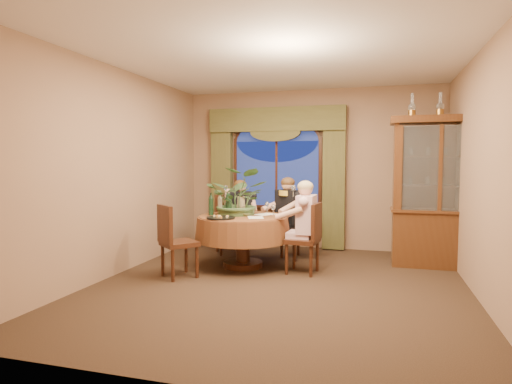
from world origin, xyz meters
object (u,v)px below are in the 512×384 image
(person_pink, at_px, (306,226))
(person_back, at_px, (240,217))
(wine_bottle_1, at_px, (229,204))
(dining_table, at_px, (243,241))
(oil_lamp_left, at_px, (412,105))
(wine_bottle_0, at_px, (211,204))
(wine_bottle_3, at_px, (228,203))
(china_cabinet, at_px, (438,192))
(chair_back, at_px, (229,225))
(wine_bottle_2, at_px, (220,203))
(chair_front_left, at_px, (179,241))
(centerpiece_plant, at_px, (239,175))
(chair_right, at_px, (302,238))
(oil_lamp_center, at_px, (440,104))
(chair_back_right, at_px, (297,228))
(oil_lamp_right, at_px, (469,103))
(person_scarf, at_px, (289,218))
(olive_bowl, at_px, (244,214))
(stoneware_vase, at_px, (241,205))

(person_pink, bearing_deg, person_back, 57.64)
(wine_bottle_1, bearing_deg, dining_table, 13.29)
(oil_lamp_left, distance_m, person_pink, 2.36)
(wine_bottle_0, bearing_deg, wine_bottle_3, 60.36)
(dining_table, bearing_deg, china_cabinet, 16.16)
(china_cabinet, xyz_separation_m, chair_back, (-3.22, 0.05, -0.61))
(wine_bottle_2, relative_size, wine_bottle_3, 1.00)
(chair_front_left, relative_size, centerpiece_plant, 0.96)
(chair_right, distance_m, person_back, 1.52)
(chair_back, bearing_deg, china_cabinet, 147.97)
(oil_lamp_center, relative_size, wine_bottle_2, 1.03)
(chair_front_left, relative_size, wine_bottle_1, 2.91)
(chair_back_right, relative_size, chair_back, 1.00)
(chair_front_left, height_order, person_back, person_back)
(person_pink, bearing_deg, wine_bottle_2, 87.27)
(oil_lamp_right, relative_size, centerpiece_plant, 0.34)
(dining_table, relative_size, chair_right, 1.45)
(person_pink, height_order, person_scarf, person_scarf)
(dining_table, bearing_deg, person_pink, -2.24)
(chair_right, relative_size, wine_bottle_3, 2.91)
(china_cabinet, relative_size, olive_bowl, 14.58)
(oil_lamp_center, height_order, wine_bottle_2, oil_lamp_center)
(person_back, relative_size, olive_bowl, 8.29)
(olive_bowl, bearing_deg, oil_lamp_right, 14.86)
(chair_right, xyz_separation_m, person_scarf, (-0.36, 0.84, 0.17))
(chair_right, bearing_deg, person_scarf, 29.91)
(chair_back, bearing_deg, oil_lamp_right, 148.07)
(dining_table, bearing_deg, oil_lamp_left, 18.61)
(oil_lamp_right, relative_size, stoneware_vase, 1.27)
(person_scarf, height_order, olive_bowl, person_scarf)
(wine_bottle_0, distance_m, wine_bottle_3, 0.32)
(china_cabinet, height_order, oil_lamp_center, oil_lamp_center)
(oil_lamp_right, bearing_deg, wine_bottle_2, -168.47)
(person_pink, distance_m, person_scarf, 0.88)
(oil_lamp_right, xyz_separation_m, centerpiece_plant, (-3.18, -0.66, -1.01))
(person_scarf, bearing_deg, oil_lamp_left, -143.06)
(oil_lamp_center, height_order, chair_back, oil_lamp_center)
(china_cabinet, xyz_separation_m, oil_lamp_center, (0.00, 0.00, 1.26))
(dining_table, bearing_deg, person_back, 110.39)
(oil_lamp_center, distance_m, stoneware_vase, 3.21)
(chair_back, height_order, olive_bowl, chair_back)
(wine_bottle_3, bearing_deg, chair_front_left, -108.77)
(oil_lamp_center, distance_m, centerpiece_plant, 3.05)
(wine_bottle_3, bearing_deg, chair_right, -14.95)
(chair_front_left, height_order, stoneware_vase, stoneware_vase)
(chair_front_left, distance_m, wine_bottle_2, 0.98)
(chair_back, distance_m, centerpiece_plant, 1.19)
(dining_table, distance_m, stoneware_vase, 0.54)
(wine_bottle_1, bearing_deg, oil_lamp_right, 14.21)
(chair_front_left, bearing_deg, chair_right, 63.44)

